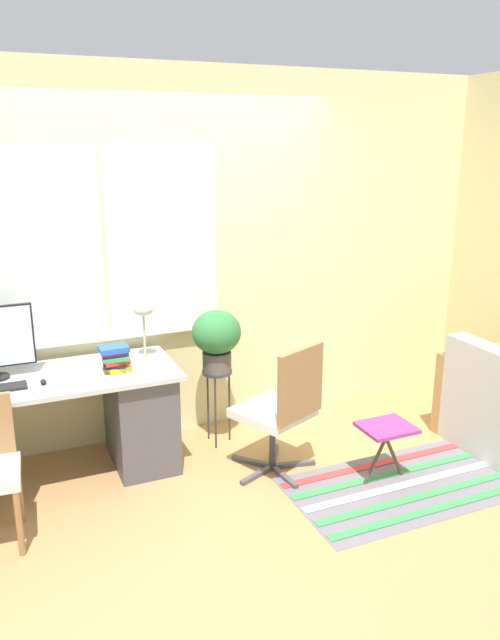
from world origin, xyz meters
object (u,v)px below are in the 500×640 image
object	(u,v)px
book_stack	(115,358)
office_chair_swivel	(282,408)
mouse	(43,382)
plant_stand	(217,381)
folding_stool	(386,432)
desk_lamp	(143,316)
potted_plant	(217,336)

from	to	relation	value
book_stack	office_chair_swivel	world-z (taller)	office_chair_swivel
mouse	office_chair_swivel	xyz separation A→B (m)	(1.45, -0.42, -0.26)
book_stack	plant_stand	world-z (taller)	book_stack
folding_stool	mouse	bearing A→B (deg)	159.23
book_stack	plant_stand	size ratio (longest dim) A/B	0.36
mouse	plant_stand	xyz separation A→B (m)	(1.21, 0.17, -0.25)
book_stack	mouse	bearing A→B (deg)	-174.40
desk_lamp	book_stack	world-z (taller)	desk_lamp
desk_lamp	office_chair_swivel	bearing A→B (deg)	-40.23
office_chair_swivel	mouse	bearing A→B (deg)	-39.73
mouse	desk_lamp	world-z (taller)	desk_lamp
desk_lamp	potted_plant	distance (m)	0.55
mouse	office_chair_swivel	bearing A→B (deg)	-16.14
potted_plant	mouse	bearing A→B (deg)	-172.14
mouse	folding_stool	world-z (taller)	mouse
office_chair_swivel	plant_stand	size ratio (longest dim) A/B	1.61
potted_plant	office_chair_swivel	bearing A→B (deg)	-68.06
mouse	potted_plant	size ratio (longest dim) A/B	0.14
plant_stand	potted_plant	xyz separation A→B (m)	(-0.00, 0.00, 0.35)
office_chair_swivel	potted_plant	bearing A→B (deg)	-91.66
office_chair_swivel	plant_stand	distance (m)	0.63
desk_lamp	plant_stand	bearing A→B (deg)	-5.12
plant_stand	potted_plant	distance (m)	0.35
office_chair_swivel	folding_stool	distance (m)	0.70
desk_lamp	plant_stand	xyz separation A→B (m)	(0.51, -0.05, -0.54)
plant_stand	potted_plant	size ratio (longest dim) A/B	1.27
desk_lamp	plant_stand	size ratio (longest dim) A/B	0.70
mouse	plant_stand	bearing A→B (deg)	7.86
office_chair_swivel	plant_stand	bearing A→B (deg)	-91.66
potted_plant	folding_stool	world-z (taller)	potted_plant
desk_lamp	plant_stand	distance (m)	0.75
mouse	book_stack	bearing A→B (deg)	5.60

